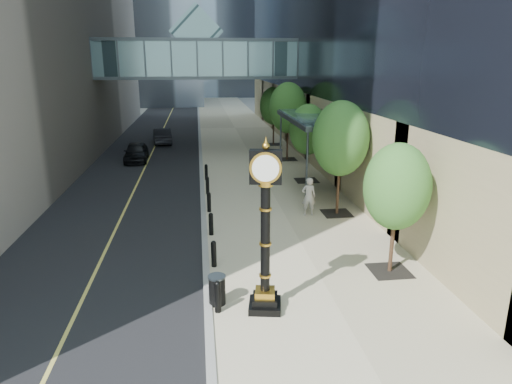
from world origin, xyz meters
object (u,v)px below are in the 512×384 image
trash_bin (217,291)px  car_near (136,152)px  street_clock (265,241)px  pedestrian (309,196)px  car_far (162,136)px

trash_bin → car_near: (-5.14, 22.05, 0.22)m
street_clock → trash_bin: street_clock is taller
street_clock → car_near: 23.52m
trash_bin → car_near: 22.64m
trash_bin → pedestrian: (4.83, 7.98, 0.51)m
car_near → trash_bin: bearing=-78.9°
pedestrian → car_far: size_ratio=0.45×
car_near → car_far: size_ratio=0.97×
street_clock → car_near: street_clock is taller
car_near → car_far: car_near is taller
pedestrian → car_far: pedestrian is taller
street_clock → car_far: size_ratio=1.21×
car_near → car_far: (1.40, 7.58, -0.00)m
street_clock → car_far: (-5.18, 30.11, -1.58)m
street_clock → trash_bin: size_ratio=5.75×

